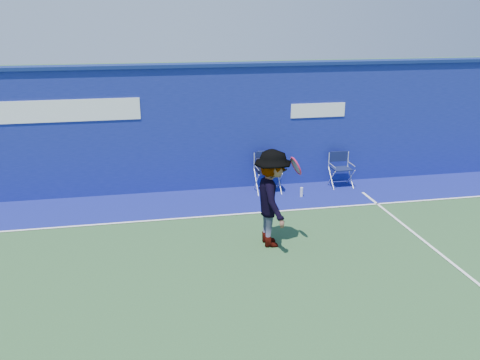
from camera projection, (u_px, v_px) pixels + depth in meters
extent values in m
plane|color=#2A4F2A|center=(200.00, 296.00, 7.92)|extent=(80.00, 80.00, 0.00)
cube|color=navy|center=(173.00, 130.00, 12.29)|extent=(24.00, 0.40, 3.00)
cube|color=navy|center=(170.00, 66.00, 11.81)|extent=(24.00, 0.50, 0.08)
cube|color=white|center=(38.00, 112.00, 11.36)|extent=(4.50, 0.02, 0.50)
cube|color=white|center=(318.00, 110.00, 12.63)|extent=(1.40, 0.02, 0.35)
cube|color=navy|center=(179.00, 204.00, 11.74)|extent=(24.00, 1.80, 0.01)
cube|color=white|center=(182.00, 218.00, 10.90)|extent=(24.00, 0.06, 0.01)
cube|color=#11183F|center=(268.00, 171.00, 12.38)|extent=(0.51, 0.43, 0.03)
cube|color=silver|center=(266.00, 160.00, 12.55)|extent=(0.58, 0.03, 0.42)
cube|color=#11183F|center=(266.00, 157.00, 12.52)|extent=(0.51, 0.03, 0.29)
cube|color=black|center=(268.00, 166.00, 12.30)|extent=(0.58, 0.34, 0.32)
cube|color=#11183F|center=(266.00, 155.00, 12.51)|extent=(0.42, 0.06, 0.23)
cube|color=#11183F|center=(341.00, 169.00, 12.78)|extent=(0.46, 0.38, 0.03)
cube|color=silver|center=(339.00, 159.00, 12.93)|extent=(0.52, 0.02, 0.38)
cube|color=#11183F|center=(339.00, 156.00, 12.91)|extent=(0.46, 0.02, 0.26)
cylinder|color=silver|center=(302.00, 192.00, 12.16)|extent=(0.07, 0.07, 0.24)
imported|color=#EA4738|center=(272.00, 198.00, 9.42)|extent=(0.69, 1.20, 1.86)
torus|color=#B91841|center=(296.00, 166.00, 9.18)|extent=(0.21, 0.39, 0.35)
cylinder|color=gray|center=(296.00, 166.00, 9.18)|extent=(0.16, 0.32, 0.29)
cylinder|color=black|center=(279.00, 174.00, 9.20)|extent=(0.33, 0.07, 0.17)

